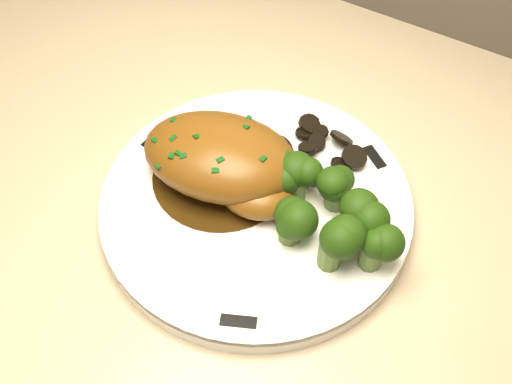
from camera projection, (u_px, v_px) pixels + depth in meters
The scene contains 9 objects.
counter at pixel (32, 238), 1.10m from camera, with size 2.03×0.67×1.00m.
plate at pixel (256, 205), 0.59m from camera, with size 0.28×0.28×0.02m, color white.
rim_accent_0 at pixel (374, 157), 0.61m from camera, with size 0.03×0.01×0.00m, color black.
rim_accent_1 at pixel (155, 139), 0.63m from camera, with size 0.03×0.01×0.00m, color black.
rim_accent_2 at pixel (238, 322), 0.51m from camera, with size 0.03×0.01×0.00m, color black.
gravy_pool at pixel (222, 176), 0.60m from camera, with size 0.13×0.13×0.00m, color #311F09.
chicken_breast at pixel (225, 161), 0.57m from camera, with size 0.16×0.13×0.06m.
mushroom_pile at pixel (310, 151), 0.61m from camera, with size 0.09×0.07×0.02m.
broccoli_florets at pixel (332, 216), 0.54m from camera, with size 0.12×0.09×0.05m.
Camera 1 is at (0.55, 1.34, 1.36)m, focal length 45.00 mm.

